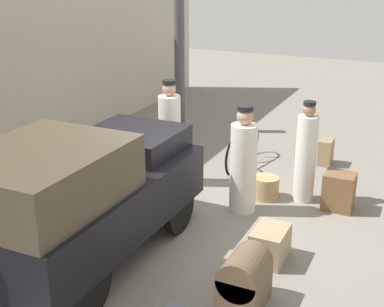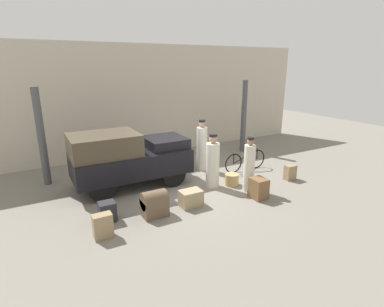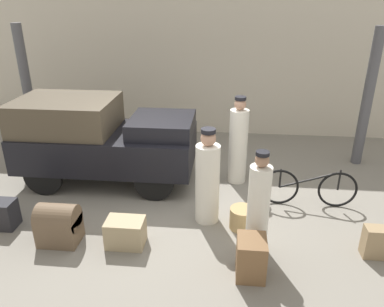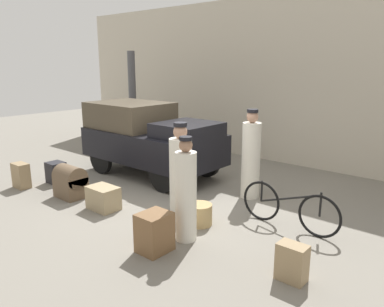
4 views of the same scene
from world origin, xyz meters
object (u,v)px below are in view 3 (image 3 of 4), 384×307
object	(u,v)px
truck	(101,137)
trunk_large_brown	(251,257)
wicker_basket	(242,218)
suitcase_small_leather	(376,242)
porter_with_bicycle	(258,207)
trunk_umber_medium	(4,214)
conductor_in_dark_uniform	(207,180)
trunk_barrel_dark	(59,224)
bicycle	(308,188)
porter_lifting_near_truck	(238,144)
trunk_wicker_pale	(126,232)

from	to	relation	value
truck	trunk_large_brown	world-z (taller)	truck
wicker_basket	suitcase_small_leather	size ratio (longest dim) A/B	0.87
porter_with_bicycle	trunk_umber_medium	world-z (taller)	porter_with_bicycle
wicker_basket	porter_with_bicycle	bearing A→B (deg)	-71.42
truck	conductor_in_dark_uniform	world-z (taller)	truck
suitcase_small_leather	trunk_large_brown	bearing A→B (deg)	-162.22
porter_with_bicycle	suitcase_small_leather	world-z (taller)	porter_with_bicycle
conductor_in_dark_uniform	trunk_barrel_dark	distance (m)	2.50
wicker_basket	conductor_in_dark_uniform	bearing A→B (deg)	162.85
truck	trunk_barrel_dark	size ratio (longest dim) A/B	5.27
bicycle	porter_lifting_near_truck	size ratio (longest dim) A/B	0.96
truck	suitcase_small_leather	xyz separation A→B (m)	(4.88, -2.07, -0.72)
bicycle	suitcase_small_leather	xyz separation A→B (m)	(0.75, -1.41, -0.12)
porter_lifting_near_truck	suitcase_small_leather	world-z (taller)	porter_lifting_near_truck
porter_with_bicycle	porter_lifting_near_truck	size ratio (longest dim) A/B	0.90
truck	trunk_umber_medium	size ratio (longest dim) A/B	7.23
bicycle	conductor_in_dark_uniform	bearing A→B (deg)	-159.98
wicker_basket	trunk_umber_medium	distance (m)	4.04
trunk_barrel_dark	porter_lifting_near_truck	bearing A→B (deg)	40.53
porter_lifting_near_truck	trunk_umber_medium	bearing A→B (deg)	-151.79
wicker_basket	porter_with_bicycle	distance (m)	0.84
wicker_basket	porter_lifting_near_truck	xyz separation A→B (m)	(-0.08, 1.74, 0.66)
wicker_basket	trunk_barrel_dark	distance (m)	3.00
conductor_in_dark_uniform	porter_lifting_near_truck	size ratio (longest dim) A/B	0.93
trunk_large_brown	trunk_wicker_pale	xyz separation A→B (m)	(-1.93, 0.51, -0.08)
trunk_large_brown	trunk_barrel_dark	xyz separation A→B (m)	(-3.00, 0.47, 0.04)
trunk_barrel_dark	trunk_large_brown	bearing A→B (deg)	-8.98
porter_with_bicycle	trunk_barrel_dark	size ratio (longest dim) A/B	2.47
wicker_basket	trunk_umber_medium	world-z (taller)	trunk_umber_medium
trunk_barrel_dark	suitcase_small_leather	distance (m)	4.89
bicycle	wicker_basket	distance (m)	1.51
suitcase_small_leather	porter_lifting_near_truck	bearing A→B (deg)	131.98
trunk_large_brown	trunk_umber_medium	distance (m)	4.18
wicker_basket	truck	bearing A→B (deg)	152.34
porter_lifting_near_truck	trunk_wicker_pale	distance (m)	3.03
wicker_basket	porter_lifting_near_truck	size ratio (longest dim) A/B	0.23
suitcase_small_leather	conductor_in_dark_uniform	bearing A→B (deg)	164.04
trunk_umber_medium	wicker_basket	bearing A→B (deg)	5.35
truck	trunk_barrel_dark	bearing A→B (deg)	-90.35
bicycle	suitcase_small_leather	distance (m)	1.60
suitcase_small_leather	trunk_umber_medium	bearing A→B (deg)	178.33
wicker_basket	trunk_umber_medium	xyz separation A→B (m)	(-4.02, -0.38, 0.06)
porter_with_bicycle	trunk_barrel_dark	xyz separation A→B (m)	(-3.11, -0.11, -0.43)
truck	trunk_wicker_pale	bearing A→B (deg)	-64.11
trunk_umber_medium	trunk_wicker_pale	size ratio (longest dim) A/B	0.82
trunk_umber_medium	suitcase_small_leather	size ratio (longest dim) A/B	0.99
conductor_in_dark_uniform	suitcase_small_leather	xyz separation A→B (m)	(2.59, -0.74, -0.52)
trunk_large_brown	porter_lifting_near_truck	bearing A→B (deg)	93.32
trunk_large_brown	trunk_umber_medium	xyz separation A→B (m)	(-4.11, 0.78, -0.05)
wicker_basket	trunk_barrel_dark	world-z (taller)	trunk_barrel_dark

